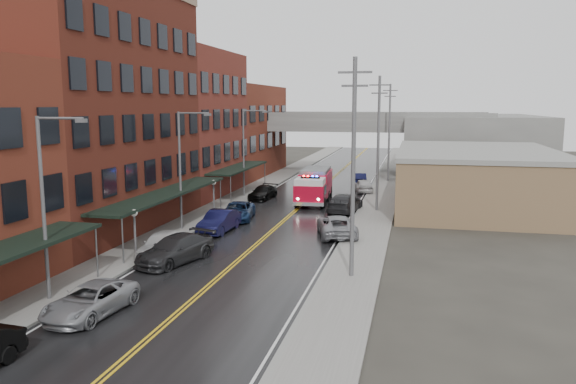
# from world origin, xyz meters

# --- Properties ---
(road) EXTENTS (11.00, 160.00, 0.02)m
(road) POSITION_xyz_m (0.00, 30.00, 0.01)
(road) COLOR black
(road) RESTS_ON ground
(sidewalk_left) EXTENTS (3.00, 160.00, 0.15)m
(sidewalk_left) POSITION_xyz_m (-7.30, 30.00, 0.07)
(sidewalk_left) COLOR slate
(sidewalk_left) RESTS_ON ground
(sidewalk_right) EXTENTS (3.00, 160.00, 0.15)m
(sidewalk_right) POSITION_xyz_m (7.30, 30.00, 0.07)
(sidewalk_right) COLOR slate
(sidewalk_right) RESTS_ON ground
(curb_left) EXTENTS (0.30, 160.00, 0.15)m
(curb_left) POSITION_xyz_m (-5.65, 30.00, 0.07)
(curb_left) COLOR gray
(curb_left) RESTS_ON ground
(curb_right) EXTENTS (0.30, 160.00, 0.15)m
(curb_right) POSITION_xyz_m (5.65, 30.00, 0.07)
(curb_right) COLOR gray
(curb_right) RESTS_ON ground
(brick_building_b) EXTENTS (9.00, 20.00, 18.00)m
(brick_building_b) POSITION_xyz_m (-13.30, 23.00, 9.00)
(brick_building_b) COLOR #592017
(brick_building_b) RESTS_ON ground
(brick_building_c) EXTENTS (9.00, 15.00, 15.00)m
(brick_building_c) POSITION_xyz_m (-13.30, 40.50, 7.50)
(brick_building_c) COLOR maroon
(brick_building_c) RESTS_ON ground
(brick_building_far) EXTENTS (9.00, 20.00, 12.00)m
(brick_building_far) POSITION_xyz_m (-13.30, 58.00, 6.00)
(brick_building_far) COLOR maroon
(brick_building_far) RESTS_ON ground
(tan_building) EXTENTS (14.00, 22.00, 5.00)m
(tan_building) POSITION_xyz_m (16.00, 40.00, 2.50)
(tan_building) COLOR #886649
(tan_building) RESTS_ON ground
(right_far_block) EXTENTS (18.00, 30.00, 8.00)m
(right_far_block) POSITION_xyz_m (18.00, 70.00, 4.00)
(right_far_block) COLOR slate
(right_far_block) RESTS_ON ground
(awning_1) EXTENTS (2.60, 18.00, 3.09)m
(awning_1) POSITION_xyz_m (-7.49, 23.00, 2.99)
(awning_1) COLOR black
(awning_1) RESTS_ON ground
(awning_2) EXTENTS (2.60, 13.00, 3.09)m
(awning_2) POSITION_xyz_m (-7.49, 40.50, 2.99)
(awning_2) COLOR black
(awning_2) RESTS_ON ground
(globe_lamp_1) EXTENTS (0.44, 0.44, 3.12)m
(globe_lamp_1) POSITION_xyz_m (-6.40, 16.00, 2.31)
(globe_lamp_1) COLOR #59595B
(globe_lamp_1) RESTS_ON ground
(globe_lamp_2) EXTENTS (0.44, 0.44, 3.12)m
(globe_lamp_2) POSITION_xyz_m (-6.40, 30.00, 2.31)
(globe_lamp_2) COLOR #59595B
(globe_lamp_2) RESTS_ON ground
(street_lamp_0) EXTENTS (2.64, 0.22, 9.00)m
(street_lamp_0) POSITION_xyz_m (-6.55, 8.00, 5.19)
(street_lamp_0) COLOR #59595B
(street_lamp_0) RESTS_ON ground
(street_lamp_1) EXTENTS (2.64, 0.22, 9.00)m
(street_lamp_1) POSITION_xyz_m (-6.55, 24.00, 5.19)
(street_lamp_1) COLOR #59595B
(street_lamp_1) RESTS_ON ground
(street_lamp_2) EXTENTS (2.64, 0.22, 9.00)m
(street_lamp_2) POSITION_xyz_m (-6.55, 40.00, 5.19)
(street_lamp_2) COLOR #59595B
(street_lamp_2) RESTS_ON ground
(utility_pole_0) EXTENTS (1.80, 0.24, 12.00)m
(utility_pole_0) POSITION_xyz_m (7.20, 15.00, 6.31)
(utility_pole_0) COLOR #59595B
(utility_pole_0) RESTS_ON ground
(utility_pole_1) EXTENTS (1.80, 0.24, 12.00)m
(utility_pole_1) POSITION_xyz_m (7.20, 35.00, 6.31)
(utility_pole_1) COLOR #59595B
(utility_pole_1) RESTS_ON ground
(utility_pole_2) EXTENTS (1.80, 0.24, 12.00)m
(utility_pole_2) POSITION_xyz_m (7.20, 55.00, 6.31)
(utility_pole_2) COLOR #59595B
(utility_pole_2) RESTS_ON ground
(overpass) EXTENTS (40.00, 10.00, 7.50)m
(overpass) POSITION_xyz_m (0.00, 62.00, 5.99)
(overpass) COLOR slate
(overpass) RESTS_ON ground
(fire_truck) EXTENTS (3.91, 8.92, 3.20)m
(fire_truck) POSITION_xyz_m (0.85, 38.52, 1.74)
(fire_truck) COLOR #B10821
(fire_truck) RESTS_ON ground
(parked_car_left_2) EXTENTS (2.83, 5.28, 1.41)m
(parked_car_left_2) POSITION_xyz_m (-3.78, 6.82, 0.71)
(parked_car_left_2) COLOR gray
(parked_car_left_2) RESTS_ON ground
(parked_car_left_3) EXTENTS (3.89, 6.08, 1.64)m
(parked_car_left_3) POSITION_xyz_m (-3.60, 15.70, 0.82)
(parked_car_left_3) COLOR #28282B
(parked_car_left_3) RESTS_ON ground
(parked_car_left_4) EXTENTS (1.98, 4.77, 1.62)m
(parked_car_left_4) POSITION_xyz_m (-5.00, 16.80, 0.81)
(parked_car_left_4) COLOR silver
(parked_car_left_4) RESTS_ON ground
(parked_car_left_5) EXTENTS (2.00, 5.07, 1.64)m
(parked_car_left_5) POSITION_xyz_m (-3.81, 24.15, 0.82)
(parked_car_left_5) COLOR black
(parked_car_left_5) RESTS_ON ground
(parked_car_left_6) EXTENTS (3.19, 5.51, 1.44)m
(parked_car_left_6) POSITION_xyz_m (-3.85, 28.85, 0.72)
(parked_car_left_6) COLOR navy
(parked_car_left_6) RESTS_ON ground
(parked_car_left_7) EXTENTS (2.37, 4.87, 1.36)m
(parked_car_left_7) POSITION_xyz_m (-4.54, 39.20, 0.68)
(parked_car_left_7) COLOR black
(parked_car_left_7) RESTS_ON ground
(parked_car_right_0) EXTENTS (3.87, 6.03, 1.55)m
(parked_car_right_0) POSITION_xyz_m (5.00, 24.80, 0.77)
(parked_car_right_0) COLOR gray
(parked_car_right_0) RESTS_ON ground
(parked_car_right_1) EXTENTS (3.00, 5.94, 1.65)m
(parked_car_right_1) POSITION_xyz_m (4.43, 34.20, 0.83)
(parked_car_right_1) COLOR #252528
(parked_car_right_1) RESTS_ON ground
(parked_car_right_2) EXTENTS (2.68, 4.68, 1.50)m
(parked_car_right_2) POSITION_xyz_m (5.00, 45.90, 0.75)
(parked_car_right_2) COLOR #B5B5B5
(parked_car_right_2) RESTS_ON ground
(parked_car_right_3) EXTENTS (2.07, 4.38, 1.39)m
(parked_car_right_3) POSITION_xyz_m (3.96, 52.20, 0.69)
(parked_car_right_3) COLOR black
(parked_car_right_3) RESTS_ON ground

